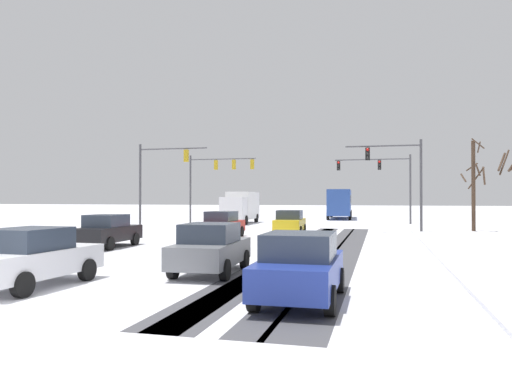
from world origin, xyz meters
TOP-DOWN VIEW (x-y plane):
  - ground_plane at (0.00, 0.00)m, footprint 300.00×300.00m
  - wheel_track_left_lane at (5.09, 13.93)m, footprint 0.80×30.64m
  - wheel_track_right_lane at (3.70, 13.93)m, footprint 1.10×30.64m
  - wheel_track_center at (5.95, 13.93)m, footprint 1.19×30.64m
  - wheel_track_oncoming at (3.37, 13.93)m, footprint 1.15×30.64m
  - sidewalk_kerb_right at (11.57, 12.53)m, footprint 4.00×30.64m
  - traffic_signal_far_left at (-7.56, 33.86)m, footprint 6.55×0.40m
  - traffic_signal_near_right at (8.78, 25.80)m, footprint 5.24×0.46m
  - traffic_signal_far_right at (7.70, 37.83)m, footprint 7.06×0.40m
  - traffic_signal_near_left at (-8.72, 23.87)m, footprint 5.41×0.38m
  - car_yellow_cab_lead at (1.58, 22.40)m, footprint 1.98×4.17m
  - car_red_second at (-1.95, 18.73)m, footprint 1.92×4.14m
  - car_black_third at (-5.59, 11.89)m, footprint 1.93×4.15m
  - car_grey_fourth at (2.11, 5.41)m, footprint 1.98×4.18m
  - car_white_fifth at (-1.81, 1.96)m, footprint 1.95×4.16m
  - car_blue_sixth at (5.57, 1.96)m, footprint 1.85×4.11m
  - bus_oncoming at (2.85, 48.30)m, footprint 3.05×11.10m
  - box_truck_delivery at (-5.48, 35.06)m, footprint 2.55×7.49m
  - bare_tree_sidewalk_far at (14.09, 28.92)m, footprint 1.74×1.76m

SIDE VIEW (x-z plane):
  - ground_plane at x=0.00m, z-range 0.00..0.00m
  - wheel_track_left_lane at x=5.09m, z-range 0.00..0.01m
  - wheel_track_right_lane at x=3.70m, z-range 0.00..0.01m
  - wheel_track_center at x=5.95m, z-range 0.00..0.01m
  - wheel_track_oncoming at x=3.37m, z-range 0.00..0.01m
  - sidewalk_kerb_right at x=11.57m, z-range 0.00..0.12m
  - car_yellow_cab_lead at x=1.58m, z-range 0.01..1.63m
  - car_red_second at x=-1.95m, z-range 0.01..1.63m
  - car_black_third at x=-5.59m, z-range 0.01..1.63m
  - car_grey_fourth at x=2.11m, z-range 0.01..1.63m
  - car_white_fifth at x=-1.81m, z-range 0.01..1.63m
  - car_blue_sixth at x=5.57m, z-range 0.01..1.63m
  - box_truck_delivery at x=-5.48m, z-range 0.12..3.14m
  - bus_oncoming at x=2.85m, z-range 0.30..3.68m
  - bare_tree_sidewalk_far at x=14.09m, z-range 0.16..6.92m
  - traffic_signal_near_right at x=8.78m, z-range 1.13..7.63m
  - traffic_signal_near_left at x=-8.72m, z-range 1.14..7.64m
  - traffic_signal_far_right at x=7.70m, z-range 1.44..7.94m
  - traffic_signal_far_left at x=-7.56m, z-range 1.56..8.06m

